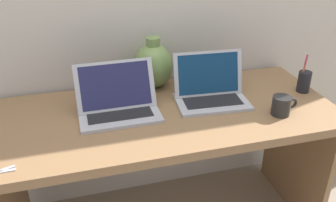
{
  "coord_description": "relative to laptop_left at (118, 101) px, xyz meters",
  "views": [
    {
      "loc": [
        -0.38,
        -1.36,
        1.5
      ],
      "look_at": [
        0.0,
        0.0,
        0.76
      ],
      "focal_mm": 38.82,
      "sensor_mm": 36.0,
      "label": 1
    }
  ],
  "objects": [
    {
      "name": "green_vase",
      "position": [
        0.22,
        0.22,
        0.06
      ],
      "size": [
        0.19,
        0.19,
        0.26
      ],
      "color": "#75934C",
      "rests_on": "desk"
    },
    {
      "name": "pen_cup",
      "position": [
        0.91,
        -0.03,
        -0.0
      ],
      "size": [
        0.06,
        0.06,
        0.19
      ],
      "color": "black",
      "rests_on": "desk"
    },
    {
      "name": "laptop_left",
      "position": [
        0.0,
        0.0,
        0.0
      ],
      "size": [
        0.35,
        0.23,
        0.22
      ],
      "color": "#B2B2B7",
      "rests_on": "desk"
    },
    {
      "name": "laptop_right",
      "position": [
        0.43,
        0.01,
        0.0
      ],
      "size": [
        0.34,
        0.24,
        0.22
      ],
      "color": "#B2B2B7",
      "rests_on": "desk"
    },
    {
      "name": "coffee_mug",
      "position": [
        0.69,
        -0.2,
        -0.01
      ],
      "size": [
        0.12,
        0.08,
        0.09
      ],
      "color": "black",
      "rests_on": "desk"
    },
    {
      "name": "desk",
      "position": [
        0.22,
        -0.05,
        -0.2
      ],
      "size": [
        1.52,
        0.66,
        0.71
      ],
      "color": "olive",
      "rests_on": "ground"
    }
  ]
}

